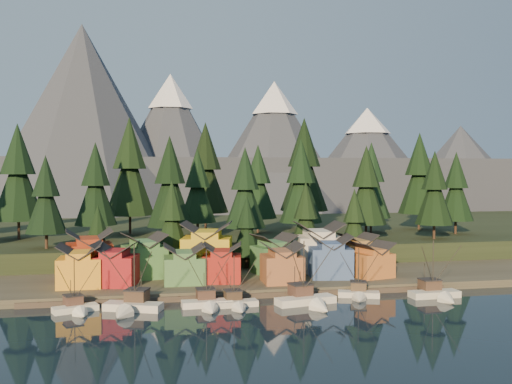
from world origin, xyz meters
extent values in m
plane|color=black|center=(0.00, 0.00, 0.00)|extent=(500.00, 500.00, 0.00)
cube|color=#3B372B|center=(0.00, 40.00, 0.75)|extent=(400.00, 50.00, 1.50)
cube|color=black|center=(0.00, 90.00, 3.00)|extent=(420.00, 100.00, 6.00)
cube|color=#4C4236|center=(0.00, 16.50, 0.50)|extent=(80.00, 4.00, 1.00)
cube|color=#3E4350|center=(0.00, 240.00, 15.00)|extent=(560.00, 160.00, 30.00)
cone|color=#3E4350|center=(-45.00, 180.00, 45.00)|extent=(100.00, 100.00, 90.00)
cone|color=#3E4350|center=(-5.00, 198.00, 36.00)|extent=(80.00, 80.00, 72.00)
cone|color=white|center=(-5.00, 198.00, 63.36)|extent=(22.40, 22.40, 17.28)
cone|color=#3E4350|center=(45.00, 186.00, 34.00)|extent=(84.00, 84.00, 68.00)
cone|color=white|center=(45.00, 186.00, 59.84)|extent=(23.52, 23.52, 16.32)
cone|color=#3E4350|center=(100.00, 202.00, 29.00)|extent=(92.00, 92.00, 58.00)
cone|color=white|center=(100.00, 202.00, 51.04)|extent=(25.76, 25.76, 13.92)
cone|color=#3E4350|center=(160.00, 210.00, 25.00)|extent=(88.00, 88.00, 50.00)
cube|color=silver|center=(-29.53, 10.75, 0.31)|extent=(7.78, 5.14, 1.42)
cone|color=silver|center=(-28.06, 7.02, 0.31)|extent=(3.38, 3.29, 2.65)
cube|color=black|center=(-29.53, 10.75, -0.22)|extent=(7.96, 5.25, 0.31)
cube|color=brown|center=(-30.02, 12.00, 1.68)|extent=(3.61, 3.51, 1.59)
cube|color=#2A2727|center=(-30.02, 12.00, 2.57)|extent=(3.83, 3.73, 0.18)
cylinder|color=black|center=(-29.69, 11.17, 4.96)|extent=(0.16, 0.16, 7.96)
cylinder|color=black|center=(-30.57, 13.41, 2.92)|extent=(0.12, 0.12, 3.89)
cube|color=beige|center=(-20.01, 9.89, 0.39)|extent=(10.32, 6.48, 1.77)
cone|color=beige|center=(-21.85, 4.85, 0.39)|extent=(4.27, 4.28, 3.32)
cube|color=black|center=(-20.01, 9.89, -0.28)|extent=(10.57, 6.61, 0.39)
cube|color=#473326|center=(-19.39, 11.57, 2.10)|extent=(4.47, 4.33, 1.99)
cube|color=#2A2727|center=(-19.39, 11.57, 3.21)|extent=(4.75, 4.62, 0.22)
cylinder|color=black|center=(-19.80, 10.45, 6.20)|extent=(0.20, 0.20, 9.96)
cylinder|color=black|center=(-18.69, 13.47, 3.65)|extent=(0.15, 0.15, 4.87)
cube|color=silver|center=(-7.45, 10.11, 0.34)|extent=(8.87, 3.26, 1.55)
cone|color=silver|center=(-7.26, 5.30, 0.34)|extent=(3.03, 3.11, 2.91)
cube|color=black|center=(-7.45, 10.11, -0.24)|extent=(9.09, 3.32, 0.34)
cube|color=#4B3328|center=(-7.52, 11.71, 1.84)|extent=(3.22, 3.03, 1.75)
cube|color=#2A2727|center=(-7.52, 11.71, 2.81)|extent=(3.42, 3.23, 0.19)
cylinder|color=black|center=(-7.47, 10.64, 5.43)|extent=(0.17, 0.17, 8.73)
cylinder|color=black|center=(-7.59, 13.52, 3.20)|extent=(0.14, 0.14, 4.27)
cube|color=beige|center=(-2.68, 9.34, 0.31)|extent=(8.19, 3.21, 1.40)
cone|color=beige|center=(-2.36, 4.96, 0.31)|extent=(2.82, 2.92, 2.63)
cube|color=black|center=(-2.68, 9.34, -0.22)|extent=(8.38, 3.26, 0.31)
cube|color=#443224|center=(-2.78, 10.81, 1.67)|extent=(2.99, 2.83, 1.58)
cube|color=#2A2727|center=(-2.78, 10.81, 2.54)|extent=(3.18, 3.02, 0.18)
cylinder|color=black|center=(-2.71, 9.83, 4.91)|extent=(0.16, 0.16, 7.89)
cylinder|color=black|center=(-2.90, 12.46, 2.89)|extent=(0.12, 0.12, 3.86)
cube|color=silver|center=(9.97, 8.73, 0.39)|extent=(11.32, 5.54, 1.77)
cone|color=silver|center=(11.23, 2.90, 0.39)|extent=(4.03, 4.33, 3.33)
cube|color=black|center=(9.97, 8.73, -0.28)|extent=(11.59, 5.65, 0.39)
cube|color=brown|center=(9.55, 10.67, 2.11)|extent=(4.17, 4.00, 2.00)
cube|color=#2A2727|center=(9.55, 10.67, 3.22)|extent=(4.43, 4.26, 0.22)
cylinder|color=black|center=(9.83, 9.38, 6.21)|extent=(0.20, 0.20, 9.98)
cylinder|color=black|center=(9.08, 12.87, 3.66)|extent=(0.16, 0.16, 4.88)
cube|color=beige|center=(21.35, 12.34, 0.32)|extent=(8.12, 5.11, 1.45)
cone|color=beige|center=(19.95, 8.38, 0.32)|extent=(3.44, 3.37, 2.72)
cube|color=black|center=(21.35, 12.34, -0.23)|extent=(8.31, 5.22, 0.32)
cube|color=brown|center=(21.81, 13.65, 1.72)|extent=(3.65, 3.53, 1.63)
cube|color=#2A2727|center=(21.81, 13.65, 2.63)|extent=(3.88, 3.77, 0.18)
cylinder|color=black|center=(21.50, 12.78, 5.08)|extent=(0.16, 0.16, 8.17)
cylinder|color=black|center=(22.34, 15.15, 3.00)|extent=(0.13, 0.13, 3.99)
cube|color=beige|center=(35.16, 9.31, 0.37)|extent=(9.44, 3.42, 1.68)
cone|color=beige|center=(35.31, 4.18, 0.37)|extent=(3.25, 3.28, 3.16)
cube|color=black|center=(35.16, 9.31, -0.26)|extent=(9.67, 3.48, 0.37)
cube|color=#4E3829|center=(35.11, 11.02, 2.00)|extent=(3.46, 3.25, 1.90)
cube|color=#2A2727|center=(35.11, 11.02, 3.05)|extent=(3.67, 3.47, 0.21)
cylinder|color=black|center=(35.14, 9.88, 5.90)|extent=(0.19, 0.19, 9.48)
cylinder|color=black|center=(35.06, 12.96, 3.48)|extent=(0.15, 0.15, 4.63)
cube|color=orange|center=(-30.16, 24.77, 4.31)|extent=(8.25, 7.24, 5.62)
cube|color=orange|center=(-30.16, 24.77, 7.68)|extent=(4.57, 7.06, 1.15)
cube|color=maroon|center=(-23.67, 24.68, 4.38)|extent=(9.29, 8.61, 5.76)
cube|color=maroon|center=(-23.67, 24.68, 7.81)|extent=(5.75, 7.72, 1.12)
cube|color=#45743F|center=(-10.42, 24.36, 4.12)|extent=(7.99, 7.47, 5.23)
cube|color=#45743F|center=(-10.42, 24.36, 7.27)|extent=(4.45, 7.26, 1.10)
cube|color=maroon|center=(-2.87, 24.38, 4.17)|extent=(8.64, 7.92, 5.34)
cube|color=maroon|center=(-2.87, 24.38, 7.36)|extent=(5.27, 7.18, 1.06)
cube|color=brown|center=(8.70, 21.33, 4.21)|extent=(7.77, 7.77, 5.42)
cube|color=brown|center=(8.70, 21.33, 7.45)|extent=(4.35, 7.54, 1.07)
cube|color=#3A5489|center=(19.90, 24.55, 4.61)|extent=(9.39, 8.26, 6.21)
cube|color=#3A5489|center=(19.90, 24.55, 8.29)|extent=(5.61, 7.57, 1.19)
cube|color=#B2652D|center=(28.61, 23.42, 4.02)|extent=(8.66, 8.00, 5.03)
cube|color=#B2652D|center=(28.61, 23.42, 7.04)|extent=(5.44, 7.07, 1.03)
cube|color=maroon|center=(-29.34, 33.96, 5.05)|extent=(10.18, 9.32, 7.10)
cube|color=maroon|center=(-29.34, 33.96, 9.23)|extent=(6.09, 8.58, 1.28)
cube|color=#457B42|center=(-18.10, 31.91, 4.80)|extent=(9.78, 9.42, 6.61)
cube|color=#457B42|center=(-18.10, 31.91, 8.66)|extent=(6.21, 8.35, 1.14)
cube|color=gold|center=(-4.75, 34.81, 5.40)|extent=(12.08, 10.90, 7.81)
cube|color=gold|center=(-4.75, 34.81, 10.02)|extent=(7.47, 9.71, 1.46)
cube|color=#3A6C3C|center=(9.43, 31.88, 4.43)|extent=(9.73, 8.68, 5.85)
cube|color=#3A6C3C|center=(9.43, 31.88, 7.92)|extent=(6.08, 7.61, 1.17)
cube|color=beige|center=(19.81, 32.57, 5.35)|extent=(10.54, 9.53, 7.70)
cube|color=beige|center=(19.81, 32.57, 9.88)|extent=(6.08, 9.01, 1.39)
cube|color=olive|center=(28.89, 32.42, 4.41)|extent=(7.84, 7.44, 5.83)
cube|color=olive|center=(28.89, 32.42, 7.82)|extent=(4.62, 6.97, 1.01)
cylinder|color=#332319|center=(-50.00, 68.00, 8.64)|extent=(0.70, 0.70, 5.28)
cone|color=black|center=(-50.00, 68.00, 20.09)|extent=(12.91, 12.91, 18.20)
cone|color=black|center=(-50.00, 68.00, 29.48)|extent=(8.81, 8.81, 13.21)
cylinder|color=#332319|center=(-40.00, 48.00, 7.87)|extent=(0.70, 0.70, 3.75)
cone|color=black|center=(-40.00, 48.00, 16.00)|extent=(9.16, 9.16, 12.91)
cone|color=black|center=(-40.00, 48.00, 22.66)|extent=(6.25, 6.25, 9.37)
cylinder|color=#332319|center=(-30.00, 60.00, 8.20)|extent=(0.70, 0.70, 4.39)
cone|color=black|center=(-30.00, 60.00, 17.71)|extent=(10.74, 10.74, 15.13)
cone|color=black|center=(-30.00, 60.00, 25.52)|extent=(7.32, 7.32, 10.98)
cylinder|color=#332319|center=(-22.00, 75.00, 8.88)|extent=(0.70, 0.70, 5.76)
cone|color=black|center=(-22.00, 75.00, 21.36)|extent=(14.08, 14.08, 19.84)
cone|color=black|center=(-22.00, 75.00, 31.60)|extent=(9.60, 9.60, 14.40)
cylinder|color=#332319|center=(-12.00, 50.00, 8.30)|extent=(0.70, 0.70, 4.61)
cone|color=black|center=(-12.00, 50.00, 18.28)|extent=(11.26, 11.26, 15.86)
cone|color=black|center=(-12.00, 50.00, 26.47)|extent=(7.68, 7.68, 11.51)
cylinder|color=#332319|center=(-4.00, 65.00, 8.09)|extent=(0.70, 0.70, 4.18)
cone|color=black|center=(-4.00, 65.00, 17.15)|extent=(10.22, 10.22, 14.41)
cone|color=black|center=(-4.00, 65.00, 24.59)|extent=(6.97, 6.97, 10.46)
cylinder|color=#332319|center=(6.00, 48.00, 8.07)|extent=(0.70, 0.70, 4.14)
cone|color=black|center=(6.00, 48.00, 17.03)|extent=(10.11, 10.11, 14.24)
cone|color=black|center=(6.00, 48.00, 24.38)|extent=(6.89, 6.89, 10.34)
cylinder|color=#332319|center=(14.00, 72.00, 8.23)|extent=(0.70, 0.70, 4.45)
cone|color=black|center=(14.00, 72.00, 17.88)|extent=(10.89, 10.89, 15.34)
cone|color=black|center=(14.00, 72.00, 25.80)|extent=(7.42, 7.42, 11.14)
cylinder|color=#332319|center=(22.00, 55.00, 8.29)|extent=(0.70, 0.70, 4.58)
cone|color=black|center=(22.00, 55.00, 18.22)|extent=(11.20, 11.20, 15.78)
cone|color=black|center=(22.00, 55.00, 26.36)|extent=(7.64, 7.64, 11.45)
cylinder|color=#332319|center=(30.00, 80.00, 8.99)|extent=(0.70, 0.70, 5.99)
cone|color=black|center=(30.00, 80.00, 21.96)|extent=(14.63, 14.63, 20.62)
cone|color=black|center=(30.00, 80.00, 32.61)|extent=(9.98, 9.98, 14.97)
cylinder|color=#332319|center=(38.00, 50.00, 8.14)|extent=(0.70, 0.70, 4.27)
cone|color=black|center=(38.00, 50.00, 17.40)|extent=(10.45, 10.45, 14.72)
cone|color=black|center=(38.00, 50.00, 25.00)|extent=(7.12, 7.12, 10.68)
cylinder|color=#332319|center=(46.00, 66.00, 8.29)|extent=(0.70, 0.70, 4.58)
cone|color=black|center=(46.00, 66.00, 18.20)|extent=(11.19, 11.19, 15.76)
cone|color=black|center=(46.00, 66.00, 26.34)|extent=(7.63, 7.63, 11.44)
cylinder|color=#332319|center=(56.00, 48.00, 8.02)|extent=(0.70, 0.70, 4.05)
cone|color=black|center=(56.00, 48.00, 16.80)|extent=(9.90, 9.90, 13.95)
cone|color=black|center=(56.00, 48.00, 24.00)|extent=(6.75, 6.75, 10.12)
cylinder|color=#332319|center=(64.00, 72.00, 8.59)|extent=(0.70, 0.70, 5.17)
cone|color=black|center=(64.00, 72.00, 19.80)|extent=(12.65, 12.65, 17.82)
cone|color=black|center=(64.00, 72.00, 29.00)|extent=(8.62, 8.62, 12.94)
cylinder|color=#332319|center=(0.00, 82.00, 8.85)|extent=(0.70, 0.70, 5.69)
cone|color=black|center=(0.00, 82.00, 21.18)|extent=(13.91, 13.91, 19.61)
cone|color=black|center=(0.00, 82.00, 31.30)|extent=(9.49, 9.49, 14.23)
cylinder|color=#332319|center=(68.00, 58.00, 8.03)|extent=(0.70, 0.70, 4.07)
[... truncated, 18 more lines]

